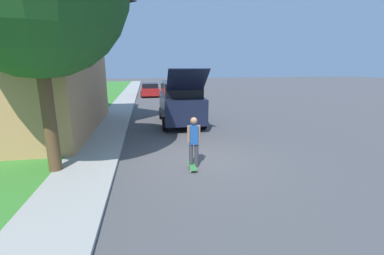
% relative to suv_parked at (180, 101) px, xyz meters
% --- Properties ---
extents(ground_plane, '(120.00, 120.00, 0.00)m').
position_rel_suv_parked_xyz_m(ground_plane, '(-0.12, -5.62, -1.23)').
color(ground_plane, '#49494C').
extents(lawn, '(10.00, 80.00, 0.08)m').
position_rel_suv_parked_xyz_m(lawn, '(-8.12, 0.38, -1.19)').
color(lawn, '#387F2D').
rests_on(lawn, ground_plane).
extents(sidewalk, '(1.80, 80.00, 0.10)m').
position_rel_suv_parked_xyz_m(sidewalk, '(-3.72, 0.38, -1.18)').
color(sidewalk, '#9E9E99').
rests_on(sidewalk, ground_plane).
extents(suv_parked, '(2.18, 5.49, 3.02)m').
position_rel_suv_parked_xyz_m(suv_parked, '(0.00, 0.00, 0.00)').
color(suv_parked, black).
rests_on(suv_parked, ground_plane).
extents(car_down_street, '(1.98, 4.48, 1.35)m').
position_rel_suv_parked_xyz_m(car_down_street, '(-1.40, 14.06, -0.58)').
color(car_down_street, maroon).
rests_on(car_down_street, ground_plane).
extents(skateboarder, '(0.41, 0.21, 1.61)m').
position_rel_suv_parked_xyz_m(skateboarder, '(-0.42, -6.35, -0.35)').
color(skateboarder, '#38383D').
rests_on(skateboarder, ground_plane).
extents(skateboard, '(0.21, 0.79, 0.10)m').
position_rel_suv_parked_xyz_m(skateboard, '(-0.49, -6.47, -1.15)').
color(skateboard, '#337F3D').
rests_on(skateboard, ground_plane).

